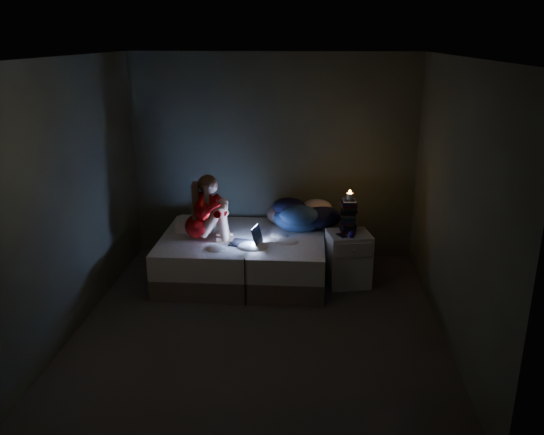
# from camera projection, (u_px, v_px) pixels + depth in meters

# --- Properties ---
(floor) EXTENTS (3.60, 3.80, 0.02)m
(floor) POSITION_uv_depth(u_px,v_px,m) (260.00, 324.00, 5.57)
(floor) COLOR #383633
(floor) RESTS_ON ground
(ceiling) EXTENTS (3.60, 3.80, 0.02)m
(ceiling) POSITION_uv_depth(u_px,v_px,m) (258.00, 56.00, 4.74)
(ceiling) COLOR silver
(ceiling) RESTS_ON ground
(wall_back) EXTENTS (3.60, 0.02, 2.60)m
(wall_back) POSITION_uv_depth(u_px,v_px,m) (273.00, 158.00, 6.97)
(wall_back) COLOR #363830
(wall_back) RESTS_ON ground
(wall_front) EXTENTS (3.60, 0.02, 2.60)m
(wall_front) POSITION_uv_depth(u_px,v_px,m) (230.00, 289.00, 3.35)
(wall_front) COLOR #363830
(wall_front) RESTS_ON ground
(wall_left) EXTENTS (0.02, 3.80, 2.60)m
(wall_left) POSITION_uv_depth(u_px,v_px,m) (72.00, 197.00, 5.28)
(wall_left) COLOR #363830
(wall_left) RESTS_ON ground
(wall_right) EXTENTS (0.02, 3.80, 2.60)m
(wall_right) POSITION_uv_depth(u_px,v_px,m) (455.00, 204.00, 5.03)
(wall_right) COLOR #363830
(wall_right) RESTS_ON ground
(bed) EXTENTS (1.91, 1.43, 0.53)m
(bed) POSITION_uv_depth(u_px,v_px,m) (243.00, 257.00, 6.55)
(bed) COLOR beige
(bed) RESTS_ON ground
(pillow) EXTENTS (0.45, 0.32, 0.13)m
(pillow) POSITION_uv_depth(u_px,v_px,m) (196.00, 224.00, 6.69)
(pillow) COLOR white
(pillow) RESTS_ON bed
(woman) EXTENTS (0.52, 0.37, 0.78)m
(woman) POSITION_uv_depth(u_px,v_px,m) (198.00, 208.00, 6.23)
(woman) COLOR #98000A
(woman) RESTS_ON bed
(laptop) EXTENTS (0.39, 0.31, 0.24)m
(laptop) POSITION_uv_depth(u_px,v_px,m) (245.00, 234.00, 6.17)
(laptop) COLOR black
(laptop) RESTS_ON bed
(clothes_pile) EXTENTS (0.80, 0.72, 0.40)m
(clothes_pile) POSITION_uv_depth(u_px,v_px,m) (299.00, 213.00, 6.66)
(clothes_pile) COLOR navy
(clothes_pile) RESTS_ON bed
(nightstand) EXTENTS (0.54, 0.50, 0.63)m
(nightstand) POSITION_uv_depth(u_px,v_px,m) (348.00, 259.00, 6.36)
(nightstand) COLOR silver
(nightstand) RESTS_ON ground
(book_stack) EXTENTS (0.19, 0.25, 0.35)m
(book_stack) POSITION_uv_depth(u_px,v_px,m) (349.00, 217.00, 6.27)
(book_stack) COLOR black
(book_stack) RESTS_ON nightstand
(candle) EXTENTS (0.07, 0.07, 0.08)m
(candle) POSITION_uv_depth(u_px,v_px,m) (350.00, 199.00, 6.21)
(candle) COLOR beige
(candle) RESTS_ON book_stack
(phone) EXTENTS (0.11, 0.16, 0.01)m
(phone) POSITION_uv_depth(u_px,v_px,m) (340.00, 235.00, 6.20)
(phone) COLOR black
(phone) RESTS_ON nightstand
(blue_orb) EXTENTS (0.08, 0.08, 0.08)m
(blue_orb) POSITION_uv_depth(u_px,v_px,m) (349.00, 234.00, 6.11)
(blue_orb) COLOR navy
(blue_orb) RESTS_ON nightstand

